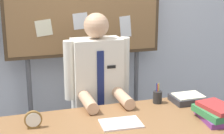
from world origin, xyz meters
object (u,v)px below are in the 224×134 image
object	(u,v)px
person	(98,104)
pen_holder	(157,97)
book_stack	(215,113)
desk_clock	(33,120)
paper_tray	(188,98)
open_notebook	(121,123)
bulletin_board	(85,4)

from	to	relation	value
person	pen_holder	bearing A→B (deg)	-37.09
book_stack	desk_clock	size ratio (longest dim) A/B	2.65
person	paper_tray	size ratio (longest dim) A/B	5.47
person	desk_clock	distance (m)	0.75
open_notebook	paper_tray	world-z (taller)	paper_tray
open_notebook	paper_tray	bearing A→B (deg)	20.35
pen_holder	person	bearing A→B (deg)	142.91
person	pen_holder	size ratio (longest dim) A/B	8.88
person	paper_tray	distance (m)	0.75
desk_clock	paper_tray	xyz separation A→B (m)	(1.21, 0.12, -0.03)
bulletin_board	desk_clock	bearing A→B (deg)	-122.81
open_notebook	paper_tray	size ratio (longest dim) A/B	1.05
pen_holder	paper_tray	bearing A→B (deg)	-11.96
desk_clock	bulletin_board	bearing A→B (deg)	57.19
book_stack	pen_holder	distance (m)	0.49
bulletin_board	paper_tray	world-z (taller)	bulletin_board
desk_clock	person	bearing A→B (deg)	39.89
pen_holder	paper_tray	xyz separation A→B (m)	(0.24, -0.05, -0.02)
person	book_stack	size ratio (longest dim) A/B	4.54
bulletin_board	desk_clock	xyz separation A→B (m)	(-0.57, -0.88, -0.67)
person	pen_holder	world-z (taller)	person
pen_holder	book_stack	bearing A→B (deg)	-61.39
book_stack	desk_clock	distance (m)	1.23
person	desk_clock	xyz separation A→B (m)	(-0.57, -0.47, 0.13)
person	book_stack	bearing A→B (deg)	-49.00
open_notebook	person	bearing A→B (deg)	90.14
open_notebook	paper_tray	distance (m)	0.69
book_stack	pen_holder	world-z (taller)	pen_holder
desk_clock	paper_tray	bearing A→B (deg)	5.43
open_notebook	desk_clock	xyz separation A→B (m)	(-0.57, 0.12, 0.05)
bulletin_board	desk_clock	world-z (taller)	bulletin_board
book_stack	paper_tray	size ratio (longest dim) A/B	1.20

